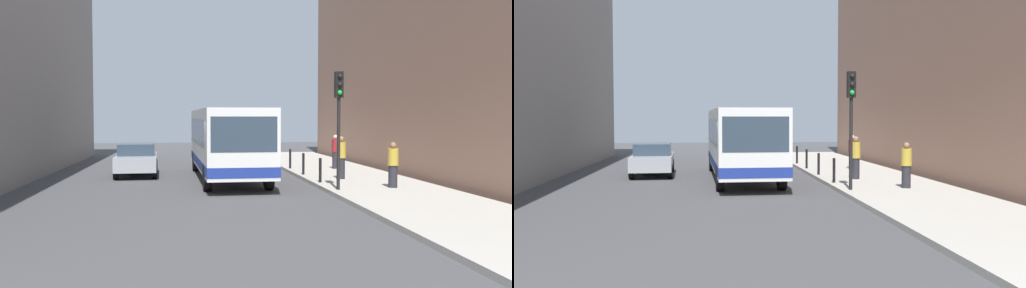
# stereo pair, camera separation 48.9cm
# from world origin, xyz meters

# --- Properties ---
(ground_plane) EXTENTS (80.00, 80.00, 0.00)m
(ground_plane) POSITION_xyz_m (0.00, 0.00, 0.00)
(ground_plane) COLOR #424244
(sidewalk) EXTENTS (4.40, 40.00, 0.15)m
(sidewalk) POSITION_xyz_m (5.40, 0.00, 0.07)
(sidewalk) COLOR #ADA89E
(sidewalk) RESTS_ON ground
(building_right) EXTENTS (7.00, 32.00, 15.03)m
(building_right) POSITION_xyz_m (11.50, 4.00, 7.52)
(building_right) COLOR #936B56
(building_right) RESTS_ON ground
(bus) EXTENTS (2.87, 11.09, 3.00)m
(bus) POSITION_xyz_m (0.04, 3.92, 1.73)
(bus) COLOR white
(bus) RESTS_ON ground
(car_beside_bus) EXTENTS (2.00, 4.47, 1.48)m
(car_beside_bus) POSITION_xyz_m (-3.93, 5.84, 0.78)
(car_beside_bus) COLOR #A5A8AD
(car_beside_bus) RESTS_ON ground
(traffic_light) EXTENTS (0.28, 0.33, 4.10)m
(traffic_light) POSITION_xyz_m (3.55, -1.39, 3.01)
(traffic_light) COLOR black
(traffic_light) RESTS_ON sidewalk
(bollard_near) EXTENTS (0.11, 0.11, 0.95)m
(bollard_near) POSITION_xyz_m (3.45, 0.81, 0.62)
(bollard_near) COLOR black
(bollard_near) RESTS_ON sidewalk
(bollard_mid) EXTENTS (0.11, 0.11, 0.95)m
(bollard_mid) POSITION_xyz_m (3.45, 3.90, 0.62)
(bollard_mid) COLOR black
(bollard_mid) RESTS_ON sidewalk
(bollard_far) EXTENTS (0.11, 0.11, 0.95)m
(bollard_far) POSITION_xyz_m (3.45, 6.98, 0.62)
(bollard_far) COLOR black
(bollard_far) RESTS_ON sidewalk
(bollard_farthest) EXTENTS (0.11, 0.11, 0.95)m
(bollard_farthest) POSITION_xyz_m (3.45, 10.07, 0.62)
(bollard_farthest) COLOR black
(bollard_farthest) RESTS_ON sidewalk
(pedestrian_near_signal) EXTENTS (0.38, 0.38, 1.63)m
(pedestrian_near_signal) POSITION_xyz_m (5.65, -1.07, 0.96)
(pedestrian_near_signal) COLOR #26262D
(pedestrian_near_signal) RESTS_ON sidewalk
(pedestrian_mid_sidewalk) EXTENTS (0.38, 0.38, 1.75)m
(pedestrian_mid_sidewalk) POSITION_xyz_m (4.62, 1.99, 1.03)
(pedestrian_mid_sidewalk) COLOR #26262D
(pedestrian_mid_sidewalk) RESTS_ON sidewalk
(pedestrian_far_sidewalk) EXTENTS (0.38, 0.38, 1.67)m
(pedestrian_far_sidewalk) POSITION_xyz_m (5.64, 6.54, 0.98)
(pedestrian_far_sidewalk) COLOR #26262D
(pedestrian_far_sidewalk) RESTS_ON sidewalk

